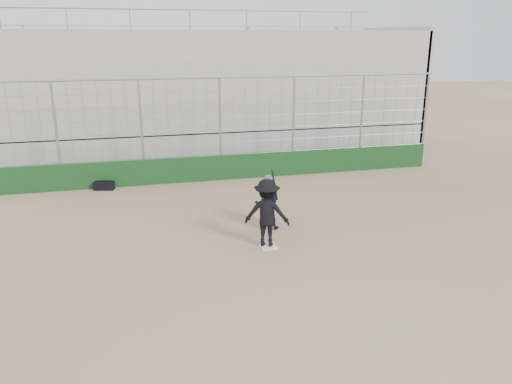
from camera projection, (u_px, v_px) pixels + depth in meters
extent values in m
plane|color=#816146|center=(269.00, 247.00, 13.57)|extent=(90.00, 90.00, 0.00)
cube|color=white|center=(269.00, 247.00, 13.57)|extent=(0.44, 0.44, 0.02)
cube|color=#123916|center=(221.00, 167.00, 19.90)|extent=(18.00, 0.25, 1.00)
cylinder|color=gray|center=(220.00, 130.00, 19.45)|extent=(0.10, 0.10, 4.00)
cylinder|color=gray|center=(425.00, 121.00, 21.59)|extent=(0.10, 0.10, 4.00)
cylinder|color=gray|center=(219.00, 78.00, 18.86)|extent=(18.00, 0.07, 0.07)
cube|color=#9E9E9E|center=(202.00, 137.00, 24.39)|extent=(20.00, 6.70, 1.60)
cube|color=#9E9E9E|center=(200.00, 76.00, 23.53)|extent=(20.00, 6.70, 4.20)
cube|color=#9E9E9E|center=(390.00, 88.00, 26.14)|extent=(0.25, 6.70, 6.10)
cylinder|color=gray|center=(190.00, 10.00, 25.52)|extent=(20.00, 0.06, 0.06)
imported|color=black|center=(267.00, 213.00, 13.41)|extent=(1.40, 1.12, 1.89)
cylinder|color=black|center=(275.00, 185.00, 13.39)|extent=(0.07, 0.57, 0.71)
imported|color=black|center=(267.00, 213.00, 14.74)|extent=(0.86, 0.74, 0.98)
sphere|color=maroon|center=(267.00, 200.00, 14.62)|extent=(0.28, 0.28, 0.28)
imported|color=#515B67|center=(268.00, 202.00, 15.04)|extent=(0.66, 0.54, 1.41)
cube|color=black|center=(104.00, 186.00, 18.63)|extent=(0.79, 0.48, 0.31)
cylinder|color=black|center=(104.00, 181.00, 18.58)|extent=(0.47, 0.15, 0.04)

